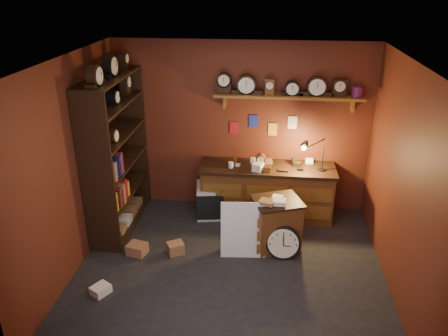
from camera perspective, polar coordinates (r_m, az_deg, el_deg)
floor at (r=5.92m, az=0.74°, el=-12.99°), size 4.00×4.00×0.00m
room_shell at (r=5.18m, az=1.45°, el=3.12°), size 4.02×3.62×2.71m
shelving_unit at (r=6.53m, az=-14.20°, el=2.52°), size 0.47×1.60×2.58m
workbench at (r=6.92m, az=5.62°, el=-2.68°), size 2.08×0.66×1.36m
low_cabinet at (r=6.19m, az=6.84°, el=-6.94°), size 0.79×0.73×0.82m
big_round_clock at (r=6.05m, az=7.73°, el=-9.67°), size 0.47×0.16×0.47m
white_panel at (r=6.19m, az=2.43°, el=-11.16°), size 0.62×0.21×0.80m
mini_fridge at (r=7.00m, az=-1.52°, el=-4.24°), size 0.56×0.58×0.51m
floor_box_a at (r=6.27m, az=-11.26°, el=-10.33°), size 0.29×0.26×0.15m
floor_box_b at (r=5.71m, az=-15.81°, el=-15.04°), size 0.26×0.27×0.11m
floor_box_c at (r=6.20m, az=-6.34°, el=-10.37°), size 0.28×0.26×0.16m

